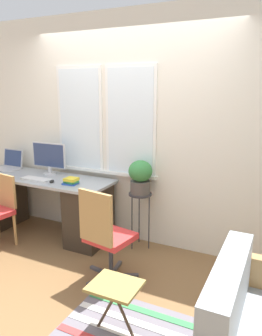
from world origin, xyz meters
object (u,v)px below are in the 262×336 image
(monitor, at_px, (49,157))
(office_chair_swivel, at_px, (105,235))
(book_stack, at_px, (71,181))
(keyboard, at_px, (36,179))
(folding_stool, at_px, (115,290))
(laptop, at_px, (8,165))
(mouse, at_px, (52,181))
(plant_stand, at_px, (140,200))
(potted_plant, at_px, (140,176))

(monitor, xyz_separation_m, office_chair_swivel, (1.27, -0.75, -0.49))
(monitor, relative_size, book_stack, 2.78)
(keyboard, bearing_deg, folding_stool, -32.20)
(laptop, bearing_deg, keyboard, -19.19)
(laptop, distance_m, office_chair_swivel, 2.10)
(laptop, bearing_deg, mouse, -15.51)
(keyboard, relative_size, plant_stand, 0.57)
(mouse, height_order, folding_stool, mouse)
(monitor, relative_size, folding_stool, 1.16)
(book_stack, bearing_deg, keyboard, -176.71)
(folding_stool, bearing_deg, keyboard, 147.80)
(monitor, xyz_separation_m, book_stack, (0.53, -0.26, -0.18))
(laptop, relative_size, plant_stand, 0.50)
(laptop, relative_size, office_chair_swivel, 0.35)
(book_stack, height_order, potted_plant, potted_plant)
(folding_stool, bearing_deg, office_chair_swivel, 125.94)
(monitor, bearing_deg, office_chair_swivel, -30.60)
(laptop, relative_size, folding_stool, 0.78)
(office_chair_swivel, bearing_deg, laptop, -10.28)
(monitor, xyz_separation_m, keyboard, (0.02, -0.29, -0.21))
(office_chair_swivel, bearing_deg, keyboard, -10.72)
(keyboard, bearing_deg, potted_plant, 14.71)
(office_chair_swivel, bearing_deg, monitor, -20.90)
(laptop, xyz_separation_m, plant_stand, (1.95, 0.08, -0.23))
(monitor, distance_m, keyboard, 0.36)
(laptop, distance_m, mouse, 1.00)
(mouse, relative_size, plant_stand, 0.11)
(potted_plant, xyz_separation_m, folding_stool, (0.43, -1.38, -0.49))
(keyboard, xyz_separation_m, potted_plant, (1.25, 0.33, 0.11))
(mouse, distance_m, folding_stool, 1.79)
(mouse, relative_size, potted_plant, 0.18)
(monitor, relative_size, plant_stand, 0.75)
(book_stack, bearing_deg, mouse, -167.87)
(plant_stand, bearing_deg, office_chair_swivel, -90.04)
(keyboard, xyz_separation_m, folding_stool, (1.67, -1.05, -0.39))
(monitor, distance_m, folding_stool, 2.25)
(monitor, bearing_deg, keyboard, -85.06)
(keyboard, height_order, office_chair_swivel, office_chair_swivel)
(book_stack, bearing_deg, potted_plant, 21.80)
(mouse, height_order, plant_stand, mouse)
(plant_stand, distance_m, potted_plant, 0.29)
(laptop, distance_m, folding_stool, 2.75)
(keyboard, height_order, mouse, mouse)
(laptop, distance_m, plant_stand, 1.97)
(book_stack, height_order, folding_stool, book_stack)
(keyboard, bearing_deg, plant_stand, 14.71)
(office_chair_swivel, height_order, plant_stand, office_chair_swivel)
(plant_stand, height_order, folding_stool, plant_stand)
(keyboard, xyz_separation_m, book_stack, (0.50, 0.03, 0.03))
(laptop, bearing_deg, book_stack, -10.18)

